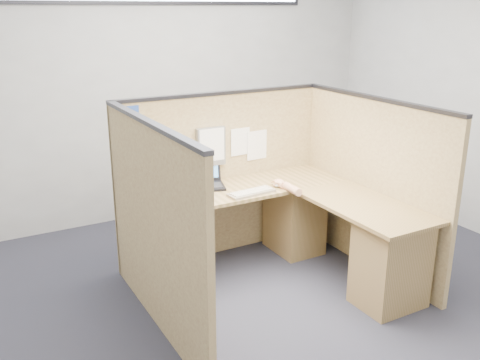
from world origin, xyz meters
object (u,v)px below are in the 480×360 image
l_desk (280,234)px  laptop (200,179)px  mouse (279,184)px  keyboard (252,192)px

l_desk → laptop: size_ratio=4.50×
laptop → mouse: laptop is taller
l_desk → mouse: bearing=61.9°
laptop → keyboard: size_ratio=1.01×
keyboard → laptop: bearing=119.0°
keyboard → mouse: (0.31, 0.05, 0.01)m
l_desk → keyboard: 0.44m
keyboard → mouse: mouse is taller
keyboard → l_desk: bearing=-51.9°
laptop → keyboard: (0.28, -0.42, -0.05)m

